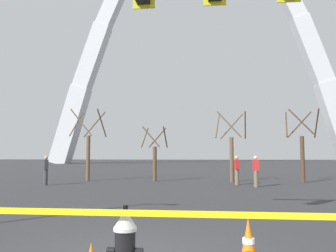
{
  "coord_description": "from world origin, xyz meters",
  "views": [
    {
      "loc": [
        1.17,
        -5.57,
        1.63
      ],
      "look_at": [
        0.04,
        5.0,
        2.5
      ],
      "focal_mm": 37.77,
      "sensor_mm": 36.0,
      "label": 1
    }
  ],
  "objects_px": {
    "monument_arch": "(198,43)",
    "pedestrian_walking_right": "(46,170)",
    "fire_hydrant": "(125,247)",
    "traffic_cone_by_hydrant": "(249,245)",
    "pedestrian_walking_left": "(256,171)",
    "pedestrian_standing_center": "(237,170)",
    "traffic_signal_gantry": "(314,5)"
  },
  "relations": [
    {
      "from": "traffic_cone_by_hydrant",
      "to": "pedestrian_walking_right",
      "type": "relative_size",
      "value": 0.46
    },
    {
      "from": "pedestrian_walking_right",
      "to": "pedestrian_walking_left",
      "type": "bearing_deg",
      "value": 0.43
    },
    {
      "from": "fire_hydrant",
      "to": "pedestrian_walking_right",
      "type": "bearing_deg",
      "value": 118.58
    },
    {
      "from": "pedestrian_walking_left",
      "to": "monument_arch",
      "type": "bearing_deg",
      "value": 94.49
    },
    {
      "from": "monument_arch",
      "to": "pedestrian_walking_left",
      "type": "relative_size",
      "value": 35.87
    },
    {
      "from": "fire_hydrant",
      "to": "pedestrian_standing_center",
      "type": "distance_m",
      "value": 15.51
    },
    {
      "from": "traffic_signal_gantry",
      "to": "monument_arch",
      "type": "xyz_separation_m",
      "value": [
        -3.19,
        59.08,
        18.49
      ]
    },
    {
      "from": "fire_hydrant",
      "to": "traffic_cone_by_hydrant",
      "type": "distance_m",
      "value": 1.77
    },
    {
      "from": "monument_arch",
      "to": "pedestrian_standing_center",
      "type": "height_order",
      "value": "monument_arch"
    },
    {
      "from": "monument_arch",
      "to": "pedestrian_walking_right",
      "type": "xyz_separation_m",
      "value": [
        -7.43,
        -47.27,
        -22.07
      ]
    },
    {
      "from": "pedestrian_standing_center",
      "to": "traffic_signal_gantry",
      "type": "bearing_deg",
      "value": -88.59
    },
    {
      "from": "pedestrian_walking_left",
      "to": "pedestrian_standing_center",
      "type": "bearing_deg",
      "value": 123.58
    },
    {
      "from": "traffic_cone_by_hydrant",
      "to": "traffic_signal_gantry",
      "type": "xyz_separation_m",
      "value": [
        1.43,
        1.37,
        4.05
      ]
    },
    {
      "from": "monument_arch",
      "to": "pedestrian_walking_right",
      "type": "distance_m",
      "value": 52.7
    },
    {
      "from": "fire_hydrant",
      "to": "traffic_signal_gantry",
      "type": "relative_size",
      "value": 0.13
    },
    {
      "from": "fire_hydrant",
      "to": "traffic_signal_gantry",
      "type": "height_order",
      "value": "traffic_signal_gantry"
    },
    {
      "from": "fire_hydrant",
      "to": "pedestrian_walking_left",
      "type": "relative_size",
      "value": 0.62
    },
    {
      "from": "fire_hydrant",
      "to": "monument_arch",
      "type": "xyz_separation_m",
      "value": [
        -0.15,
        61.18,
        22.42
      ]
    },
    {
      "from": "traffic_cone_by_hydrant",
      "to": "pedestrian_walking_right",
      "type": "height_order",
      "value": "pedestrian_walking_right"
    },
    {
      "from": "fire_hydrant",
      "to": "pedestrian_standing_center",
      "type": "relative_size",
      "value": 0.62
    },
    {
      "from": "traffic_cone_by_hydrant",
      "to": "monument_arch",
      "type": "height_order",
      "value": "monument_arch"
    },
    {
      "from": "traffic_cone_by_hydrant",
      "to": "pedestrian_walking_left",
      "type": "distance_m",
      "value": 13.41
    },
    {
      "from": "traffic_cone_by_hydrant",
      "to": "pedestrian_standing_center",
      "type": "relative_size",
      "value": 0.46
    },
    {
      "from": "fire_hydrant",
      "to": "pedestrian_walking_left",
      "type": "bearing_deg",
      "value": 75.72
    },
    {
      "from": "pedestrian_walking_right",
      "to": "traffic_signal_gantry",
      "type": "bearing_deg",
      "value": -48.04
    },
    {
      "from": "fire_hydrant",
      "to": "pedestrian_standing_center",
      "type": "height_order",
      "value": "pedestrian_standing_center"
    },
    {
      "from": "traffic_cone_by_hydrant",
      "to": "pedestrian_walking_left",
      "type": "relative_size",
      "value": 0.46
    },
    {
      "from": "fire_hydrant",
      "to": "monument_arch",
      "type": "bearing_deg",
      "value": 90.14
    },
    {
      "from": "monument_arch",
      "to": "pedestrian_walking_right",
      "type": "relative_size",
      "value": 35.87
    },
    {
      "from": "traffic_signal_gantry",
      "to": "pedestrian_walking_left",
      "type": "bearing_deg",
      "value": 87.51
    },
    {
      "from": "pedestrian_standing_center",
      "to": "pedestrian_walking_right",
      "type": "xyz_separation_m",
      "value": [
        -10.3,
        -1.35,
        0.0
      ]
    },
    {
      "from": "fire_hydrant",
      "to": "traffic_signal_gantry",
      "type": "xyz_separation_m",
      "value": [
        3.04,
        2.1,
        3.94
      ]
    }
  ]
}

